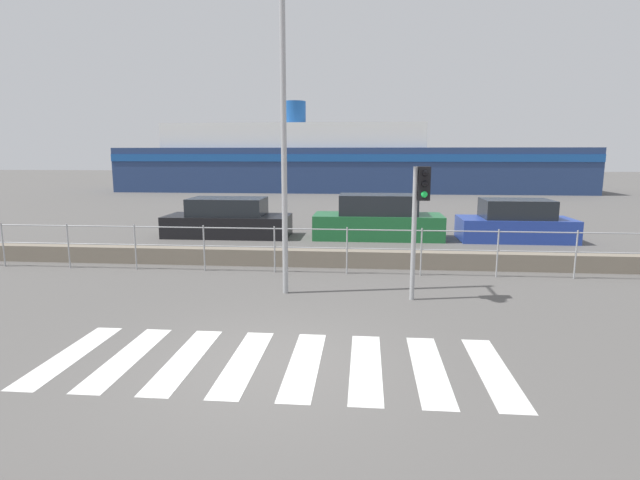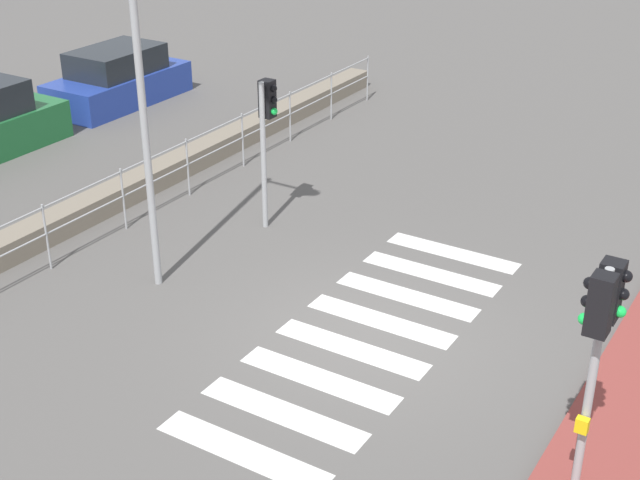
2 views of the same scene
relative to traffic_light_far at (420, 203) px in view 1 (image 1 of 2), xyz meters
The scene contains 10 objects.
ground_plane 4.71m from the traffic_light_far, 125.92° to the right, with size 160.00×160.00×0.00m, color #565451.
crosswalk 4.67m from the traffic_light_far, 125.13° to the right, with size 6.75×2.40×0.01m.
seawall 4.33m from the traffic_light_far, 129.27° to the left, with size 22.76×0.55×0.45m.
harbor_fence 3.53m from the traffic_light_far, 138.92° to the left, with size 20.52×0.04×1.21m.
traffic_light_far is the anchor object (origin of this frame).
streetlamp 3.60m from the traffic_light_far, behind, with size 0.32×1.37×6.96m.
ferry_boat 30.94m from the traffic_light_far, 96.27° to the left, with size 36.82×6.68×7.15m.
parked_car_black 9.94m from the traffic_light_far, 128.87° to the left, with size 4.55×1.85×1.42m.
parked_car_green 7.80m from the traffic_light_far, 94.86° to the left, with size 4.59×1.71×1.59m.
parked_car_blue 8.83m from the traffic_light_far, 61.47° to the left, with size 3.88×1.77×1.45m.
Camera 1 is at (1.38, -6.83, 3.05)m, focal length 28.00 mm.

